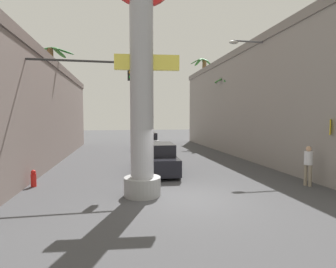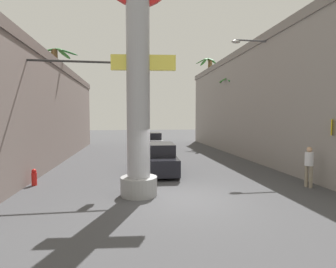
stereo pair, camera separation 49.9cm
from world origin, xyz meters
TOP-DOWN VIEW (x-y plane):
  - ground_plane at (0.00, 10.00)m, footprint 86.60×86.60m
  - building_left at (-9.65, 9.29)m, footprint 6.81×23.54m
  - building_right at (9.65, 10.22)m, footprint 7.12×25.35m
  - neon_sign_pole at (-1.59, 0.74)m, footprint 2.71×1.38m
  - street_lamp at (6.23, 5.85)m, footprint 2.72×0.28m
  - crossing_sign at (6.24, 0.52)m, footprint 0.47×0.47m
  - traffic_light_mast at (-4.83, 3.21)m, footprint 5.63×0.32m
  - car_lead at (-0.52, 5.03)m, footprint 2.31×5.18m
  - car_far at (-0.02, 14.99)m, footprint 2.21×4.65m
  - palm_tree_far_right at (6.71, 19.14)m, footprint 2.59×2.57m
  - palm_tree_mid_right at (6.76, 12.48)m, footprint 2.77×2.44m
  - palm_tree_mid_left at (-6.82, 9.77)m, footprint 2.50×2.57m
  - pedestrian_by_sign at (5.50, 0.83)m, footprint 0.44×0.44m
  - fire_hydrant at (-6.04, 2.83)m, footprint 0.22×0.22m

SIDE VIEW (x-z plane):
  - ground_plane at x=0.00m, z-range 0.00..0.00m
  - fire_hydrant at x=-6.04m, z-range -0.01..0.71m
  - car_lead at x=-0.52m, z-range -0.08..1.48m
  - car_far at x=-0.02m, z-range -0.04..1.52m
  - pedestrian_by_sign at x=5.50m, z-range 0.15..1.86m
  - crossing_sign at x=6.24m, z-range 0.44..3.33m
  - building_left at x=-9.65m, z-range 0.01..6.54m
  - traffic_light_mast at x=-4.83m, z-range 1.20..6.72m
  - building_right at x=9.65m, z-range 0.01..8.04m
  - neon_sign_pole at x=-1.59m, z-range -0.71..8.85m
  - palm_tree_mid_right at x=6.76m, z-range 0.99..7.58m
  - palm_tree_mid_left at x=-6.82m, z-range 0.61..8.26m
  - street_lamp at x=6.23m, z-range 0.79..8.42m
  - palm_tree_far_right at x=6.71m, z-range 0.64..10.18m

